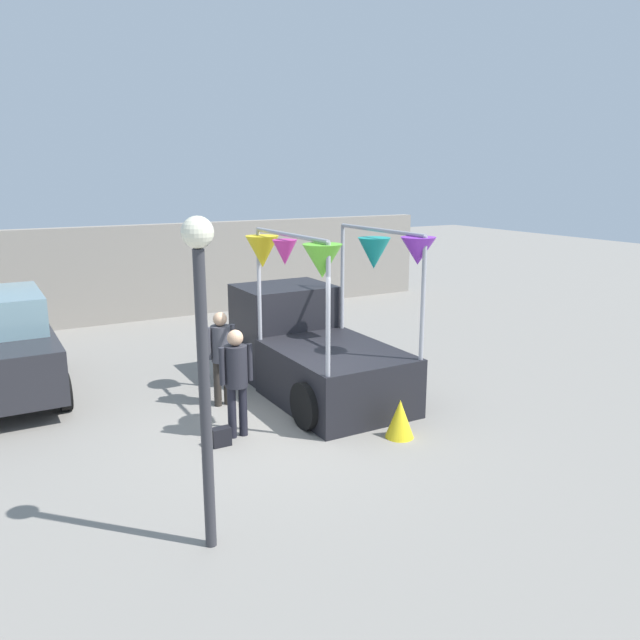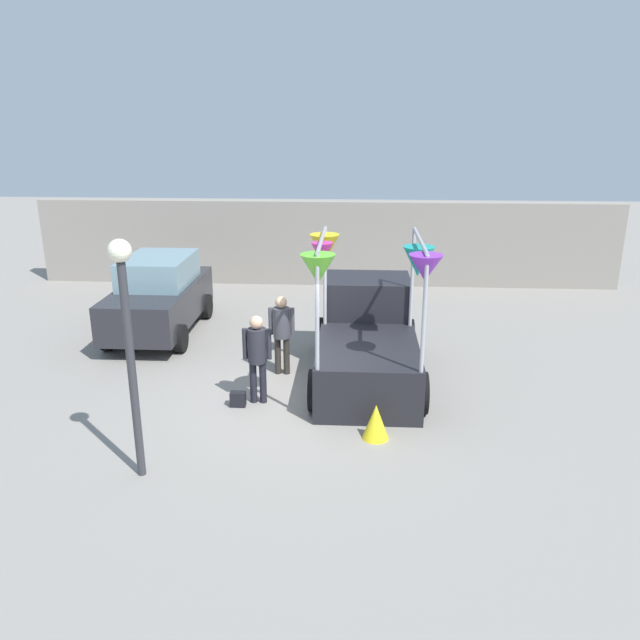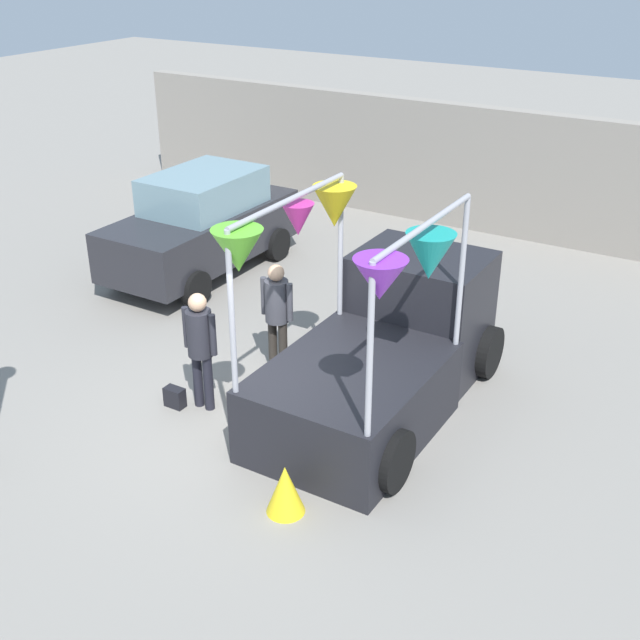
{
  "view_description": "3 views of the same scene",
  "coord_description": "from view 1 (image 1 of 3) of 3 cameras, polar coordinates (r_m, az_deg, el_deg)",
  "views": [
    {
      "loc": [
        -4.09,
        -8.43,
        3.92
      ],
      "look_at": [
        1.02,
        0.59,
        1.5
      ],
      "focal_mm": 35.0,
      "sensor_mm": 36.0,
      "label": 1
    },
    {
      "loc": [
        0.99,
        -10.53,
        5.06
      ],
      "look_at": [
        0.33,
        0.36,
        1.5
      ],
      "focal_mm": 35.0,
      "sensor_mm": 36.0,
      "label": 2
    },
    {
      "loc": [
        5.35,
        -7.17,
        5.87
      ],
      "look_at": [
        0.59,
        0.7,
        1.35
      ],
      "focal_mm": 45.0,
      "sensor_mm": 36.0,
      "label": 3
    }
  ],
  "objects": [
    {
      "name": "folded_kite_bundle_sunflower",
      "position": [
        9.67,
        7.32,
        -8.93
      ],
      "size": [
        0.6,
        0.6,
        0.6
      ],
      "primitive_type": "cone",
      "rotation": [
        0.0,
        0.0,
        2.09
      ],
      "color": "yellow",
      "rests_on": "ground"
    },
    {
      "name": "vendor_truck",
      "position": [
        11.59,
        -1.13,
        -2.03
      ],
      "size": [
        2.56,
        4.19,
        3.02
      ],
      "color": "black",
      "rests_on": "ground"
    },
    {
      "name": "handbag",
      "position": [
        9.48,
        -9.03,
        -10.5
      ],
      "size": [
        0.28,
        0.16,
        0.28
      ],
      "primitive_type": "cube",
      "color": "black",
      "rests_on": "ground"
    },
    {
      "name": "person_vendor",
      "position": [
        10.8,
        -9.03,
        -2.69
      ],
      "size": [
        0.53,
        0.34,
        1.66
      ],
      "color": "#2D2823",
      "rests_on": "ground"
    },
    {
      "name": "parked_car",
      "position": [
        12.52,
        -27.2,
        -2.08
      ],
      "size": [
        1.88,
        4.0,
        1.88
      ],
      "color": "#26262B",
      "rests_on": "ground"
    },
    {
      "name": "street_lamp",
      "position": [
        6.35,
        -10.73,
        -1.48
      ],
      "size": [
        0.32,
        0.32,
        3.54
      ],
      "color": "#333338",
      "rests_on": "ground"
    },
    {
      "name": "ground_plane",
      "position": [
        10.15,
        -3.42,
        -9.57
      ],
      "size": [
        60.0,
        60.0,
        0.0
      ],
      "primitive_type": "plane",
      "color": "gray"
    },
    {
      "name": "brick_boundary_wall",
      "position": [
        17.77,
        -15.94,
        4.18
      ],
      "size": [
        18.0,
        0.36,
        2.6
      ],
      "primitive_type": "cube",
      "color": "gray",
      "rests_on": "ground"
    },
    {
      "name": "person_customer",
      "position": [
        9.46,
        -7.66,
        -4.82
      ],
      "size": [
        0.53,
        0.34,
        1.68
      ],
      "color": "black",
      "rests_on": "ground"
    }
  ]
}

